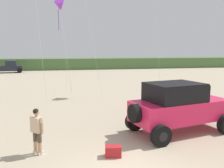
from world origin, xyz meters
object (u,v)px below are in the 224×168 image
at_px(jeep, 179,106).
at_px(person_watching, 37,129).
at_px(cooler_box, 113,151).
at_px(kite_black_sled, 60,6).
at_px(distant_pickup, 8,67).

distance_m(jeep, person_watching, 6.10).
height_order(jeep, person_watching, jeep).
relative_size(cooler_box, kite_black_sled, 0.07).
relative_size(person_watching, cooler_box, 2.98).
distance_m(person_watching, kite_black_sled, 13.73).
xyz_separation_m(person_watching, kite_black_sled, (0.90, 12.17, 6.30)).
height_order(person_watching, cooler_box, person_watching).
bearing_deg(jeep, cooler_box, -151.18).
relative_size(cooler_box, distant_pickup, 0.12).
distance_m(jeep, cooler_box, 4.01).
xyz_separation_m(person_watching, distant_pickup, (-7.68, 33.13, 0.00)).
bearing_deg(jeep, kite_black_sled, 114.78).
distance_m(person_watching, cooler_box, 2.79).
distance_m(cooler_box, kite_black_sled, 14.80).
bearing_deg(kite_black_sled, person_watching, -94.23).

